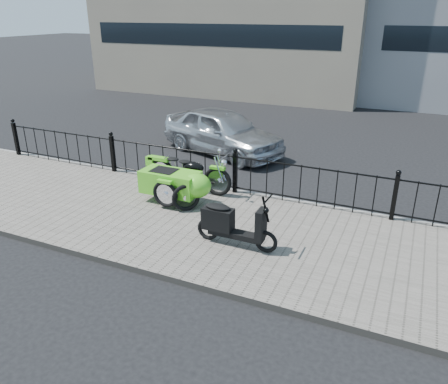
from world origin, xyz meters
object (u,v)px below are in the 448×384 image
at_px(sedan_car, 222,131).
at_px(scooter, 231,224).
at_px(motorcycle_sidecar, 181,181).
at_px(spare_tire, 186,198).

bearing_deg(sedan_car, scooter, -134.75).
relative_size(motorcycle_sidecar, sedan_car, 0.56).
bearing_deg(scooter, motorcycle_sidecar, 143.12).
bearing_deg(motorcycle_sidecar, scooter, -36.88).
bearing_deg(spare_tire, scooter, -32.77).
bearing_deg(sedan_car, motorcycle_sidecar, -149.56).
xyz_separation_m(motorcycle_sidecar, sedan_car, (-0.79, 3.94, 0.10)).
xyz_separation_m(scooter, sedan_car, (-2.60, 5.30, 0.16)).
distance_m(scooter, spare_tire, 1.72).
bearing_deg(spare_tire, motorcycle_sidecar, 130.48).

